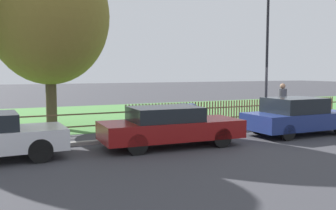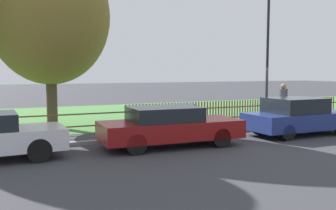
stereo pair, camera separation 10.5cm
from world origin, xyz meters
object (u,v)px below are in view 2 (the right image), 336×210
(parked_car_navy_estate, at_px, (298,116))
(parked_car_black_saloon, at_px, (169,126))
(pedestrian_near_fence, at_px, (283,101))
(tree_behind_motorcycle, at_px, (50,16))
(covered_motorcycle, at_px, (184,114))
(street_lamp, at_px, (269,42))

(parked_car_navy_estate, bearing_deg, parked_car_black_saloon, 179.46)
(pedestrian_near_fence, bearing_deg, parked_car_black_saloon, 25.50)
(tree_behind_motorcycle, relative_size, pedestrian_near_fence, 4.07)
(tree_behind_motorcycle, bearing_deg, covered_motorcycle, -33.80)
(parked_car_black_saloon, xyz_separation_m, tree_behind_motorcycle, (-2.81, 5.49, 3.92))
(pedestrian_near_fence, bearing_deg, tree_behind_motorcycle, -12.54)
(parked_car_black_saloon, distance_m, street_lamp, 6.25)
(parked_car_black_saloon, distance_m, pedestrian_near_fence, 7.05)
(covered_motorcycle, height_order, street_lamp, street_lamp)
(tree_behind_motorcycle, height_order, street_lamp, tree_behind_motorcycle)
(parked_car_black_saloon, bearing_deg, pedestrian_near_fence, 22.08)
(tree_behind_motorcycle, distance_m, street_lamp, 8.96)
(parked_car_navy_estate, bearing_deg, pedestrian_near_fence, 58.64)
(parked_car_navy_estate, bearing_deg, covered_motorcycle, 144.41)
(covered_motorcycle, distance_m, pedestrian_near_fence, 4.90)
(covered_motorcycle, bearing_deg, parked_car_navy_estate, -32.84)
(pedestrian_near_fence, distance_m, street_lamp, 2.90)
(covered_motorcycle, bearing_deg, pedestrian_near_fence, 1.35)
(tree_behind_motorcycle, bearing_deg, pedestrian_near_fence, -18.14)
(tree_behind_motorcycle, bearing_deg, parked_car_black_saloon, -62.88)
(parked_car_navy_estate, relative_size, pedestrian_near_fence, 2.25)
(parked_car_navy_estate, xyz_separation_m, street_lamp, (0.05, 1.74, 2.82))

